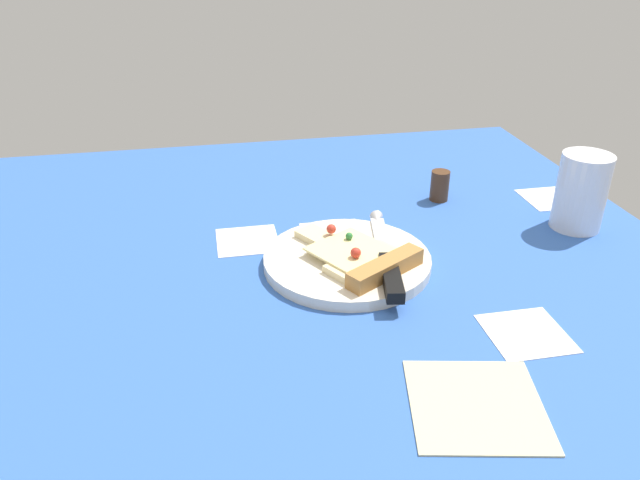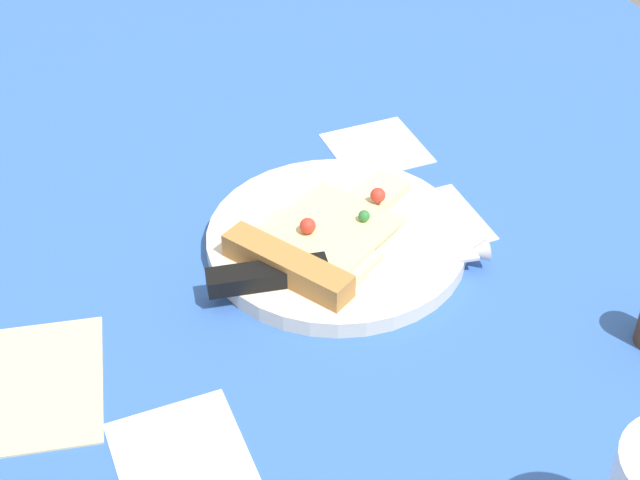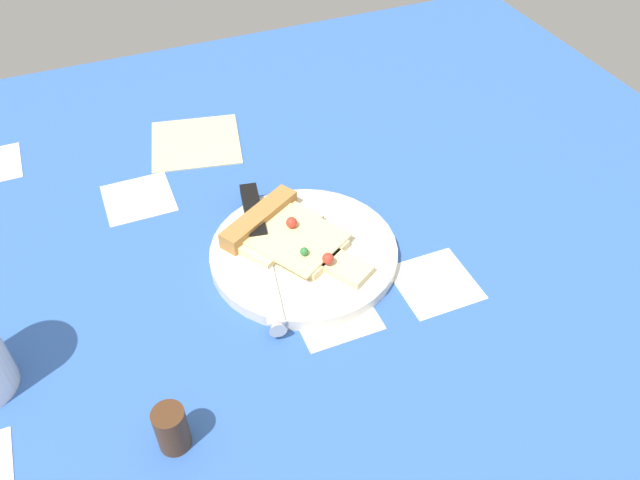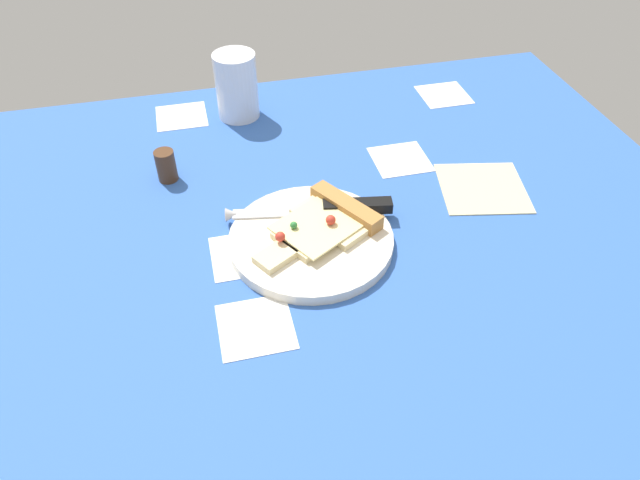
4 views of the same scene
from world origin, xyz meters
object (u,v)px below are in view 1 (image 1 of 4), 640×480
object	(u,v)px
napkin	(476,404)
pizza_slice	(361,257)
knife	(387,260)
plate	(347,261)
drinking_glass	(581,192)
pepper_shaker	(440,186)

from	to	relation	value
napkin	pizza_slice	bearing A→B (deg)	-79.58
pizza_slice	knife	world-z (taller)	pizza_slice
plate	drinking_glass	bearing A→B (deg)	-172.54
plate	pizza_slice	bearing A→B (deg)	121.24
pizza_slice	knife	xyz separation A→B (cm)	(-3.32, 1.10, -0.20)
plate	knife	xyz separation A→B (cm)	(-4.65, 3.29, 1.38)
drinking_glass	pepper_shaker	world-z (taller)	drinking_glass
pizza_slice	drinking_glass	distance (cm)	36.78
plate	pizza_slice	size ratio (longest dim) A/B	1.21
drinking_glass	pepper_shaker	bearing A→B (deg)	-38.87
plate	drinking_glass	xyz separation A→B (cm)	(-37.26, -4.88, 5.10)
plate	knife	size ratio (longest dim) A/B	0.95
knife	plate	bearing A→B (deg)	154.76
drinking_glass	pepper_shaker	distance (cm)	22.02
plate	pizza_slice	world-z (taller)	pizza_slice
napkin	pepper_shaker	bearing A→B (deg)	-106.51
plate	pepper_shaker	distance (cm)	27.55
napkin	knife	bearing A→B (deg)	-86.43
pizza_slice	napkin	world-z (taller)	pizza_slice
pizza_slice	pepper_shaker	world-z (taller)	pepper_shaker
pepper_shaker	pizza_slice	bearing A→B (deg)	47.53
knife	napkin	world-z (taller)	knife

